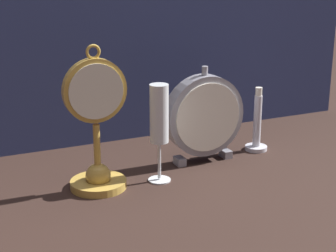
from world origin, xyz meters
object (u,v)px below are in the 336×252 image
mantel_clock_silver (204,116)px  brass_candlestick (257,129)px  champagne_flute (159,120)px  pocket_watch_on_stand (97,137)px

mantel_clock_silver → brass_candlestick: size_ratio=1.42×
champagne_flute → brass_candlestick: champagne_flute is taller
mantel_clock_silver → champagne_flute: size_ratio=1.07×
mantel_clock_silver → pocket_watch_on_stand: bearing=-170.4°
pocket_watch_on_stand → brass_candlestick: 0.43m
mantel_clock_silver → brass_candlestick: bearing=5.6°
brass_candlestick → pocket_watch_on_stand: bearing=-171.9°
pocket_watch_on_stand → mantel_clock_silver: bearing=9.6°
brass_candlestick → champagne_flute: bearing=-164.9°
pocket_watch_on_stand → mantel_clock_silver: size_ratio=1.33×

